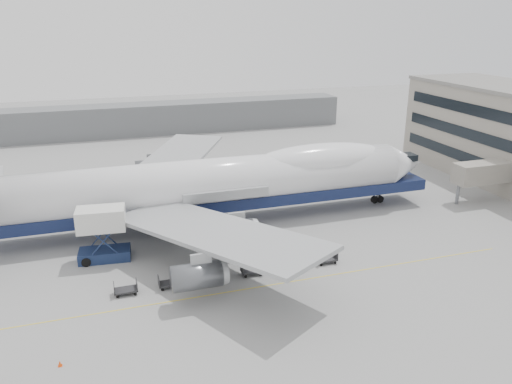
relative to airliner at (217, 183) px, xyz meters
name	(u,v)px	position (x,y,z in m)	size (l,w,h in m)	color
ground	(237,262)	(-0.64, -12.00, -5.62)	(260.00, 260.00, 0.00)	gray
apron_line	(253,288)	(-0.64, -18.00, -5.62)	(60.00, 0.15, 0.01)	gold
hangar	(114,121)	(-10.64, 58.00, -2.12)	(110.00, 8.00, 7.00)	slate
airliner	(217,183)	(0.00, 0.00, 0.00)	(67.00, 55.30, 19.98)	white
catering_truck	(102,231)	(-14.87, -6.73, -2.16)	(5.92, 4.36, 6.25)	#18264A
traffic_cone	(60,364)	(-18.91, -24.84, -5.39)	(0.34, 0.34, 0.50)	#EA450C
dolly_0	(126,289)	(-13.13, -15.21, -5.09)	(2.30, 1.35, 1.30)	#2D2D30
dolly_1	(170,282)	(-8.74, -15.21, -5.09)	(2.30, 1.35, 1.30)	#2D2D30
dolly_2	(212,276)	(-4.34, -15.21, -5.09)	(2.30, 1.35, 1.30)	#2D2D30
dolly_3	(252,270)	(0.05, -15.21, -5.09)	(2.30, 1.35, 1.30)	#2D2D30
dolly_4	(290,264)	(4.45, -15.21, -5.09)	(2.30, 1.35, 1.30)	#2D2D30
dolly_5	(326,258)	(8.84, -15.21, -5.09)	(2.30, 1.35, 1.30)	#2D2D30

